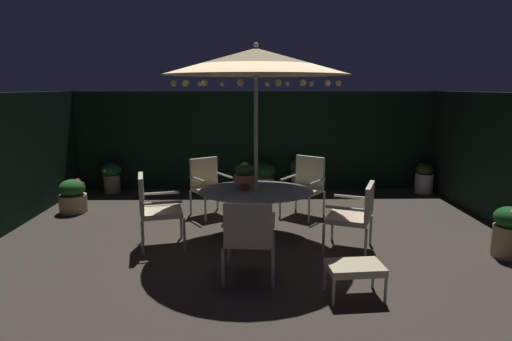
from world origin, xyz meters
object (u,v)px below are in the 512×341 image
(patio_chair_east, at_px, (356,212))
(potted_plant_left_near, at_px, (73,196))
(patio_chair_northeast, at_px, (249,233))
(patio_umbrella, at_px, (256,62))
(patio_dining_table, at_px, (256,197))
(patio_chair_north, at_px, (154,205))
(potted_plant_back_right, at_px, (301,173))
(potted_plant_back_center, at_px, (509,231))
(patio_chair_south, at_px, (208,183))
(ottoman_footrest, at_px, (355,269))
(potted_plant_right_near, at_px, (424,178))
(potted_plant_right_far, at_px, (112,176))
(centerpiece_planter, at_px, (245,174))
(patio_chair_southeast, at_px, (306,183))
(potted_plant_front_corner, at_px, (264,176))

(patio_chair_east, distance_m, potted_plant_left_near, 4.96)
(patio_chair_northeast, bearing_deg, patio_umbrella, 85.82)
(patio_dining_table, xyz_separation_m, patio_chair_north, (-1.41, -0.34, -0.02))
(patio_chair_north, bearing_deg, potted_plant_back_right, 53.40)
(patio_umbrella, bearing_deg, potted_plant_back_center, -13.32)
(patio_chair_south, bearing_deg, patio_dining_table, -56.32)
(ottoman_footrest, height_order, potted_plant_right_near, potted_plant_right_near)
(patio_dining_table, height_order, patio_chair_north, patio_chair_north)
(ottoman_footrest, relative_size, potted_plant_right_far, 0.94)
(potted_plant_back_center, bearing_deg, potted_plant_right_far, 150.37)
(patio_umbrella, distance_m, centerpiece_planter, 1.58)
(patio_chair_southeast, bearing_deg, ottoman_footrest, -87.50)
(potted_plant_right_far, bearing_deg, potted_plant_front_corner, -0.33)
(patio_chair_north, height_order, potted_plant_front_corner, patio_chair_north)
(patio_umbrella, relative_size, patio_chair_northeast, 2.89)
(patio_chair_southeast, bearing_deg, centerpiece_planter, -132.94)
(potted_plant_back_center, height_order, potted_plant_front_corner, potted_plant_back_center)
(patio_dining_table, bearing_deg, patio_chair_south, 123.68)
(patio_dining_table, height_order, potted_plant_back_center, patio_dining_table)
(patio_chair_south, xyz_separation_m, potted_plant_right_far, (-2.18, 1.59, -0.20))
(patio_umbrella, bearing_deg, potted_plant_left_near, 157.00)
(patio_chair_northeast, height_order, patio_chair_south, patio_chair_south)
(potted_plant_left_near, bearing_deg, potted_plant_front_corner, 22.02)
(patio_chair_southeast, distance_m, potted_plant_back_center, 3.09)
(patio_chair_south, relative_size, potted_plant_back_center, 1.45)
(centerpiece_planter, height_order, patio_chair_northeast, centerpiece_planter)
(patio_umbrella, height_order, potted_plant_right_far, patio_umbrella)
(patio_chair_southeast, bearing_deg, patio_chair_north, -146.90)
(patio_chair_south, height_order, potted_plant_back_right, patio_chair_south)
(centerpiece_planter, relative_size, potted_plant_right_far, 0.64)
(patio_dining_table, height_order, potted_plant_front_corner, patio_dining_table)
(centerpiece_planter, relative_size, patio_chair_northeast, 0.42)
(centerpiece_planter, xyz_separation_m, patio_chair_east, (1.50, -0.57, -0.41))
(centerpiece_planter, distance_m, potted_plant_left_near, 3.42)
(potted_plant_back_center, bearing_deg, patio_chair_south, 154.14)
(patio_chair_north, xyz_separation_m, patio_chair_southeast, (2.29, 1.49, -0.03))
(patio_dining_table, xyz_separation_m, potted_plant_right_near, (3.57, 2.63, -0.30))
(centerpiece_planter, bearing_deg, patio_chair_northeast, -87.77)
(potted_plant_back_center, relative_size, potted_plant_right_near, 1.07)
(potted_plant_back_center, bearing_deg, ottoman_footrest, -155.18)
(patio_chair_northeast, bearing_deg, potted_plant_front_corner, 85.54)
(patio_chair_northeast, bearing_deg, potted_plant_left_near, 138.06)
(patio_chair_southeast, bearing_deg, potted_plant_back_center, -38.74)
(patio_chair_northeast, relative_size, patio_chair_south, 0.99)
(patio_umbrella, relative_size, patio_chair_south, 2.86)
(patio_chair_north, distance_m, patio_chair_northeast, 1.70)
(potted_plant_right_near, distance_m, potted_plant_front_corner, 3.35)
(centerpiece_planter, relative_size, patio_chair_southeast, 0.40)
(patio_chair_southeast, relative_size, potted_plant_right_near, 1.61)
(potted_plant_front_corner, bearing_deg, potted_plant_back_center, -49.19)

